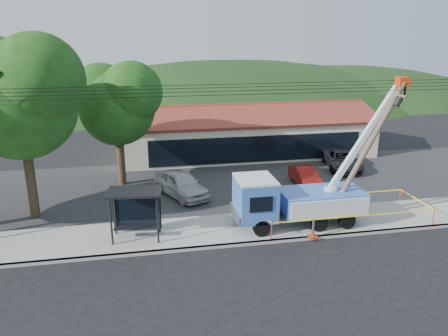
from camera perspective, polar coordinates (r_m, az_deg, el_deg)
name	(u,v)px	position (r m, az deg, el deg)	size (l,w,h in m)	color
ground	(264,264)	(21.64, 5.25, -12.40)	(120.00, 120.00, 0.00)	black
curb	(253,243)	(23.38, 3.82, -9.76)	(60.00, 0.25, 0.15)	#AFAEA4
sidewalk	(245,228)	(25.04, 2.71, -7.83)	(60.00, 4.00, 0.15)	#AFAEA4
parking_lot	(219,183)	(32.30, -0.64, -1.97)	(60.00, 12.00, 0.10)	#28282B
strip_mall	(246,133)	(40.13, 2.93, 4.55)	(22.50, 8.53, 4.67)	#BCB495
tree_west_near	(19,92)	(27.00, -25.24, 8.92)	(7.56, 6.72, 10.80)	#332316
tree_lot	(117,101)	(31.37, -13.84, 8.56)	(6.30, 5.60, 8.94)	#332316
hill_west	(79,103)	(74.40, -18.44, 8.10)	(78.40, 56.00, 28.00)	#143212
hill_center	(231,98)	(75.39, 0.95, 9.08)	(89.60, 64.00, 32.00)	#143212
hill_east	(340,95)	(81.87, 14.96, 9.16)	(72.80, 52.00, 26.00)	#143212
utility_truck	(295,199)	(24.99, 9.31, -4.00)	(9.52, 3.97, 8.26)	black
leaning_pole	(367,148)	(25.43, 18.20, 2.50)	(4.24, 1.71, 8.14)	brown
bus_shelter	(135,202)	(23.53, -11.51, -4.42)	(2.96, 2.00, 2.69)	black
caution_tape	(342,208)	(26.52, 15.20, -5.09)	(9.67, 3.40, 0.98)	red
car_silver	(181,197)	(29.86, -5.59, -3.80)	(1.98, 4.93, 1.68)	#B7B9BE
car_red	(305,187)	(32.17, 10.54, -2.45)	(1.42, 4.07, 1.34)	maroon
car_dark	(342,170)	(36.91, 15.10, -0.20)	(2.42, 5.24, 1.46)	black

